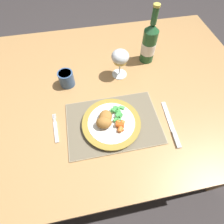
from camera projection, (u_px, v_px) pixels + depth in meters
ground_plane at (106, 146)px, 1.45m from camera, size 6.00×6.00×0.00m
dining_table at (102, 97)px, 0.89m from camera, size 1.47×1.01×0.74m
placemat at (113, 123)px, 0.72m from camera, size 0.38×0.26×0.01m
dinner_plate at (111, 123)px, 0.70m from camera, size 0.24×0.24×0.02m
breaded_croquettes at (105, 120)px, 0.68m from camera, size 0.08×0.09×0.04m
green_beans_pile at (117, 113)px, 0.71m from camera, size 0.07×0.08×0.02m
glazed_carrots at (120, 126)px, 0.67m from camera, size 0.04×0.05×0.02m
fork at (56, 130)px, 0.70m from camera, size 0.02×0.13×0.01m
table_knife at (172, 127)px, 0.71m from camera, size 0.03×0.22×0.01m
wine_glass at (120, 58)px, 0.78m from camera, size 0.08×0.08×0.14m
bottle at (149, 43)px, 0.85m from camera, size 0.07×0.07×0.28m
drinking_cup at (66, 78)px, 0.80m from camera, size 0.07×0.07×0.07m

